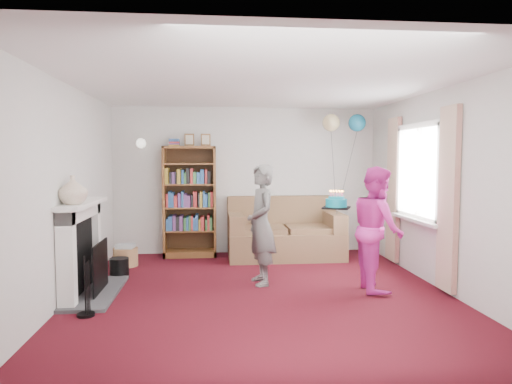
{
  "coord_description": "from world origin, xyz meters",
  "views": [
    {
      "loc": [
        -0.59,
        -5.35,
        1.64
      ],
      "look_at": [
        -0.01,
        0.6,
        1.19
      ],
      "focal_mm": 32.0,
      "sensor_mm": 36.0,
      "label": 1
    }
  ],
  "objects": [
    {
      "name": "ground",
      "position": [
        0.0,
        0.0,
        0.0
      ],
      "size": [
        5.0,
        5.0,
        0.0
      ],
      "primitive_type": "plane",
      "color": "#37080C",
      "rests_on": "ground"
    },
    {
      "name": "wall_back",
      "position": [
        0.0,
        2.51,
        1.25
      ],
      "size": [
        4.5,
        0.02,
        2.5
      ],
      "primitive_type": "cube",
      "color": "silver",
      "rests_on": "ground"
    },
    {
      "name": "wall_left",
      "position": [
        -2.26,
        0.0,
        1.25
      ],
      "size": [
        0.02,
        5.0,
        2.5
      ],
      "primitive_type": "cube",
      "color": "silver",
      "rests_on": "ground"
    },
    {
      "name": "wall_right",
      "position": [
        2.26,
        0.0,
        1.25
      ],
      "size": [
        0.02,
        5.0,
        2.5
      ],
      "primitive_type": "cube",
      "color": "silver",
      "rests_on": "ground"
    },
    {
      "name": "ceiling",
      "position": [
        0.0,
        0.0,
        2.5
      ],
      "size": [
        4.5,
        5.0,
        0.01
      ],
      "primitive_type": "cube",
      "color": "white",
      "rests_on": "wall_back"
    },
    {
      "name": "fireplace",
      "position": [
        -2.09,
        0.19,
        0.51
      ],
      "size": [
        0.55,
        1.8,
        1.12
      ],
      "color": "#3F3F42",
      "rests_on": "ground"
    },
    {
      "name": "window_bay",
      "position": [
        2.21,
        0.6,
        1.2
      ],
      "size": [
        0.14,
        2.02,
        2.2
      ],
      "color": "white",
      "rests_on": "ground"
    },
    {
      "name": "wall_sconce",
      "position": [
        -1.75,
        2.36,
        1.88
      ],
      "size": [
        0.16,
        0.23,
        0.16
      ],
      "color": "gold",
      "rests_on": "ground"
    },
    {
      "name": "bookcase",
      "position": [
        -0.96,
        2.3,
        0.9
      ],
      "size": [
        0.87,
        0.42,
        2.04
      ],
      "color": "#472B14",
      "rests_on": "ground"
    },
    {
      "name": "sofa",
      "position": [
        0.61,
        2.08,
        0.36
      ],
      "size": [
        1.86,
        0.98,
        0.98
      ],
      "rotation": [
        0.0,
        0.0,
        0.0
      ],
      "color": "brown",
      "rests_on": "ground"
    },
    {
      "name": "wicker_basket",
      "position": [
        -1.9,
        1.63,
        0.15
      ],
      "size": [
        0.37,
        0.37,
        0.34
      ],
      "rotation": [
        0.0,
        0.0,
        -0.14
      ],
      "color": "#9D7449",
      "rests_on": "ground"
    },
    {
      "name": "person_striped",
      "position": [
        0.04,
        0.47,
        0.78
      ],
      "size": [
        0.46,
        0.62,
        1.55
      ],
      "primitive_type": "imported",
      "rotation": [
        0.0,
        0.0,
        -1.4
      ],
      "color": "black",
      "rests_on": "ground"
    },
    {
      "name": "person_magenta",
      "position": [
        1.45,
        0.07,
        0.77
      ],
      "size": [
        0.63,
        0.78,
        1.54
      ],
      "primitive_type": "imported",
      "rotation": [
        0.0,
        0.0,
        1.5
      ],
      "color": "#D42A99",
      "rests_on": "ground"
    },
    {
      "name": "birthday_cake",
      "position": [
        0.94,
        0.14,
        1.08
      ],
      "size": [
        0.32,
        0.32,
        0.22
      ],
      "rotation": [
        0.0,
        0.0,
        -0.42
      ],
      "color": "black",
      "rests_on": "ground"
    },
    {
      "name": "balloons",
      "position": [
        1.6,
        2.09,
        2.22
      ],
      "size": [
        0.73,
        0.44,
        1.67
      ],
      "color": "#3F3F3F",
      "rests_on": "ground"
    },
    {
      "name": "mantel_vase",
      "position": [
        -2.12,
        -0.15,
        1.29
      ],
      "size": [
        0.34,
        0.34,
        0.32
      ],
      "primitive_type": "imported",
      "rotation": [
        0.0,
        0.0,
        -0.11
      ],
      "color": "beige",
      "rests_on": "fireplace"
    }
  ]
}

